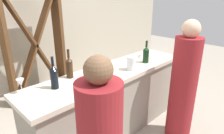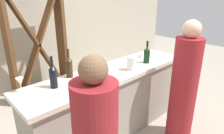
% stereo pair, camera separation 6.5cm
% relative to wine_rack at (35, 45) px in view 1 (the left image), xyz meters
% --- Properties ---
extents(ground_plane, '(12.00, 12.00, 0.00)m').
position_rel_wine_rack_xyz_m(ground_plane, '(0.19, -1.65, -0.97)').
color(ground_plane, '#9E9384').
extents(back_wall, '(8.00, 0.10, 2.80)m').
position_rel_wine_rack_xyz_m(back_wall, '(0.19, 0.55, 0.43)').
color(back_wall, '#B2A893').
rests_on(back_wall, ground).
extents(bar_counter, '(2.29, 0.58, 0.91)m').
position_rel_wine_rack_xyz_m(bar_counter, '(0.19, -1.65, -0.51)').
color(bar_counter, gray).
rests_on(bar_counter, ground).
extents(wine_rack, '(0.98, 0.28, 1.93)m').
position_rel_wine_rack_xyz_m(wine_rack, '(0.00, 0.00, 0.00)').
color(wine_rack, brown).
rests_on(wine_rack, ground).
extents(wine_bottle_leftmost_near_black, '(0.07, 0.07, 0.33)m').
position_rel_wine_rack_xyz_m(wine_bottle_leftmost_near_black, '(-0.54, -1.58, 0.06)').
color(wine_bottle_leftmost_near_black, black).
rests_on(wine_bottle_leftmost_near_black, bar_counter).
extents(wine_bottle_second_left_amber_brown, '(0.08, 0.08, 0.32)m').
position_rel_wine_rack_xyz_m(wine_bottle_second_left_amber_brown, '(-0.28, -1.46, 0.06)').
color(wine_bottle_second_left_amber_brown, '#331E0F').
rests_on(wine_bottle_second_left_amber_brown, bar_counter).
extents(wine_bottle_center_dark_green, '(0.08, 0.08, 0.30)m').
position_rel_wine_rack_xyz_m(wine_bottle_center_dark_green, '(0.74, -1.75, 0.05)').
color(wine_bottle_center_dark_green, black).
rests_on(wine_bottle_center_dark_green, bar_counter).
extents(wine_glass_near_left, '(0.08, 0.08, 0.16)m').
position_rel_wine_rack_xyz_m(wine_glass_near_left, '(0.57, -1.76, 0.05)').
color(wine_glass_near_left, white).
rests_on(wine_glass_near_left, bar_counter).
extents(wine_glass_near_center, '(0.06, 0.06, 0.14)m').
position_rel_wine_rack_xyz_m(wine_glass_near_center, '(0.06, -1.50, 0.04)').
color(wine_glass_near_center, white).
rests_on(wine_glass_near_center, bar_counter).
extents(wine_glass_near_right, '(0.07, 0.07, 0.15)m').
position_rel_wine_rack_xyz_m(wine_glass_near_right, '(-0.82, -1.45, 0.04)').
color(wine_glass_near_right, white).
rests_on(wine_glass_near_right, bar_counter).
extents(water_pitcher, '(0.11, 0.11, 0.17)m').
position_rel_wine_rack_xyz_m(water_pitcher, '(0.38, -1.79, 0.02)').
color(water_pitcher, silver).
rests_on(water_pitcher, bar_counter).
extents(person_center_guest, '(0.37, 0.37, 1.53)m').
position_rel_wine_rack_xyz_m(person_center_guest, '(0.79, -2.30, -0.25)').
color(person_center_guest, maroon).
rests_on(person_center_guest, ground).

